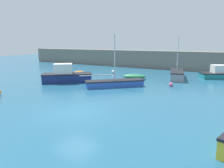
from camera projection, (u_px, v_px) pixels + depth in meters
ground_plane at (76, 113)px, 14.02m from camera, size 120.00×120.00×0.20m
harbor_breakwater at (183, 61)px, 35.58m from camera, size 66.52×2.99×2.99m
sailboat_tall_mast at (114, 83)px, 21.93m from camera, size 5.09×5.23×5.16m
dinghy_near_pier at (78, 73)px, 29.84m from camera, size 1.36×2.05×0.57m
cabin_cruiser_white at (222, 74)px, 26.98m from camera, size 5.64×4.41×1.67m
motorboat_with_cabin at (66, 75)px, 24.37m from camera, size 5.31×5.08×2.08m
sailboat_short_mast at (177, 74)px, 27.03m from camera, size 3.09×6.32×5.21m
open_tender_yellow at (134, 76)px, 26.84m from camera, size 3.16×2.35×0.58m
mooring_buoy_white at (113, 72)px, 31.41m from camera, size 0.46×0.46×0.46m
mooring_buoy_pink at (171, 85)px, 22.03m from camera, size 0.41×0.41×0.41m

